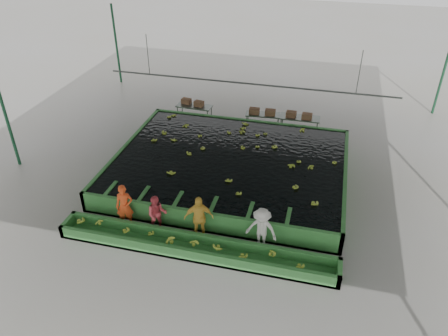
% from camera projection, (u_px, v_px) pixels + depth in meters
% --- Properties ---
extents(ground, '(80.00, 80.00, 0.00)m').
position_uv_depth(ground, '(221.00, 194.00, 18.28)').
color(ground, gray).
rests_on(ground, ground).
extents(shed_roof, '(20.00, 22.00, 0.04)m').
position_uv_depth(shed_roof, '(221.00, 81.00, 15.60)').
color(shed_roof, gray).
rests_on(shed_roof, shed_posts).
extents(shed_posts, '(20.00, 22.00, 5.00)m').
position_uv_depth(shed_posts, '(221.00, 142.00, 16.94)').
color(shed_posts, '#1A4D2F').
rests_on(shed_posts, ground).
extents(flotation_tank, '(10.00, 8.00, 0.90)m').
position_uv_depth(flotation_tank, '(230.00, 167.00, 19.26)').
color(flotation_tank, '#357C36').
rests_on(flotation_tank, ground).
extents(tank_water, '(9.70, 7.70, 0.00)m').
position_uv_depth(tank_water, '(230.00, 159.00, 19.05)').
color(tank_water, black).
rests_on(tank_water, flotation_tank).
extents(sorting_trough, '(10.00, 1.00, 0.50)m').
position_uv_depth(sorting_trough, '(195.00, 247.00, 15.20)').
color(sorting_trough, '#357C36').
rests_on(sorting_trough, ground).
extents(cableway_rail, '(0.08, 0.08, 14.00)m').
position_uv_depth(cableway_rail, '(248.00, 84.00, 20.76)').
color(cableway_rail, '#59605B').
rests_on(cableway_rail, shed_roof).
extents(rail_hanger_left, '(0.04, 0.04, 2.00)m').
position_uv_depth(rail_hanger_left, '(148.00, 55.00, 21.27)').
color(rail_hanger_left, '#59605B').
rests_on(rail_hanger_left, shed_roof).
extents(rail_hanger_right, '(0.04, 0.04, 2.00)m').
position_uv_depth(rail_hanger_right, '(359.00, 73.00, 19.17)').
color(rail_hanger_right, '#59605B').
rests_on(rail_hanger_right, shed_roof).
extents(worker_a, '(0.74, 0.60, 1.77)m').
position_uv_depth(worker_a, '(125.00, 206.00, 16.14)').
color(worker_a, '#F24D1D').
rests_on(worker_a, ground).
extents(worker_b, '(0.89, 0.79, 1.52)m').
position_uv_depth(worker_b, '(157.00, 214.00, 15.93)').
color(worker_b, '#DA454F').
rests_on(worker_b, ground).
extents(worker_c, '(1.15, 0.77, 1.81)m').
position_uv_depth(worker_c, '(199.00, 218.00, 15.52)').
color(worker_c, yellow).
rests_on(worker_c, ground).
extents(worker_d, '(1.17, 0.76, 1.71)m').
position_uv_depth(worker_d, '(261.00, 229.00, 15.07)').
color(worker_d, silver).
rests_on(worker_d, ground).
extents(packing_table_left, '(1.95, 0.86, 0.87)m').
position_uv_depth(packing_table_left, '(195.00, 113.00, 23.98)').
color(packing_table_left, '#59605B').
rests_on(packing_table_left, ground).
extents(packing_table_mid, '(1.87, 0.88, 0.82)m').
position_uv_depth(packing_table_mid, '(263.00, 121.00, 23.21)').
color(packing_table_mid, '#59605B').
rests_on(packing_table_mid, ground).
extents(packing_table_right, '(2.05, 0.84, 0.93)m').
position_uv_depth(packing_table_right, '(299.00, 125.00, 22.67)').
color(packing_table_right, '#59605B').
rests_on(packing_table_right, ground).
extents(box_stack_left, '(1.32, 0.60, 0.28)m').
position_uv_depth(box_stack_left, '(193.00, 105.00, 23.85)').
color(box_stack_left, brown).
rests_on(box_stack_left, packing_table_left).
extents(box_stack_mid, '(1.38, 0.42, 0.29)m').
position_uv_depth(box_stack_mid, '(262.00, 114.00, 22.94)').
color(box_stack_mid, brown).
rests_on(box_stack_mid, packing_table_mid).
extents(box_stack_right, '(1.34, 0.44, 0.28)m').
position_uv_depth(box_stack_right, '(299.00, 118.00, 22.36)').
color(box_stack_right, brown).
rests_on(box_stack_right, packing_table_right).
extents(floating_bananas, '(9.05, 6.17, 0.12)m').
position_uv_depth(floating_bananas, '(234.00, 150.00, 19.70)').
color(floating_bananas, '#9EB632').
rests_on(floating_bananas, tank_water).
extents(trough_bananas, '(8.73, 0.58, 0.12)m').
position_uv_depth(trough_bananas, '(195.00, 244.00, 15.12)').
color(trough_bananas, '#9EB632').
rests_on(trough_bananas, sorting_trough).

